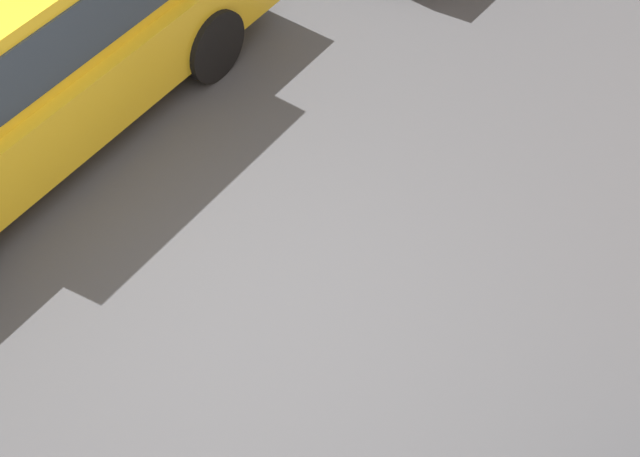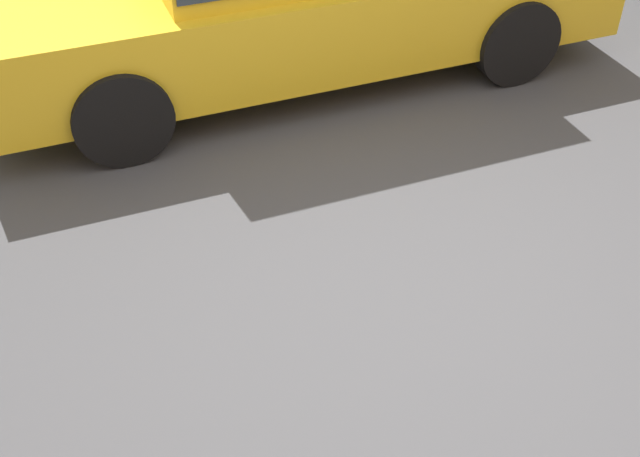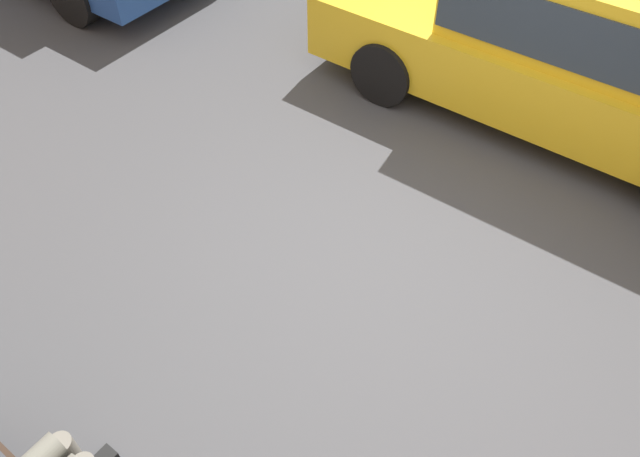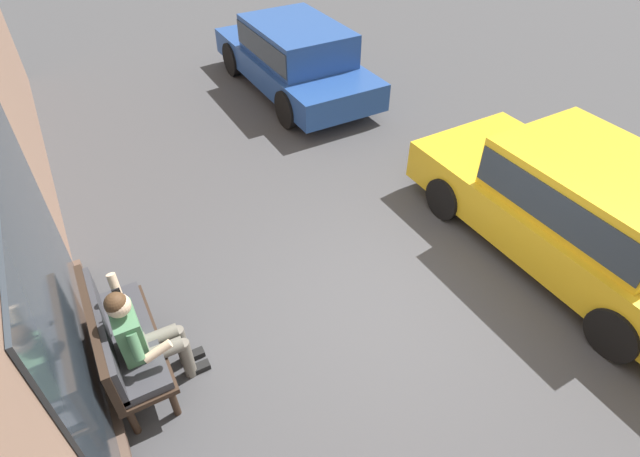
% 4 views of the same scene
% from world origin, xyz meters
% --- Properties ---
extents(ground_plane, '(60.00, 60.00, 0.00)m').
position_xyz_m(ground_plane, '(0.00, 0.00, 0.00)').
color(ground_plane, '#424244').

